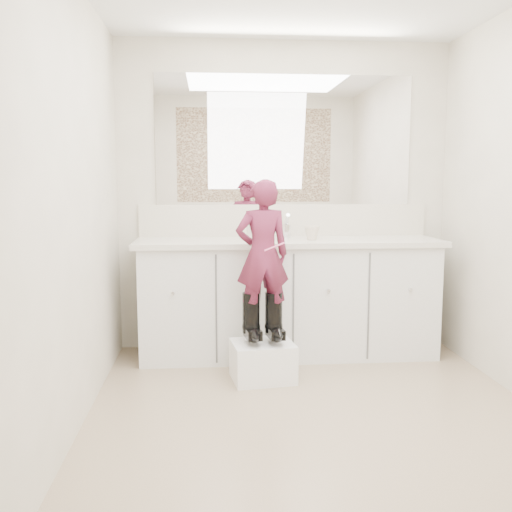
{
  "coord_description": "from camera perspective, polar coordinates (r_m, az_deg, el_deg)",
  "views": [
    {
      "loc": [
        -0.6,
        -3.0,
        1.33
      ],
      "look_at": [
        -0.28,
        0.76,
        0.83
      ],
      "focal_mm": 40.0,
      "sensor_mm": 36.0,
      "label": 1
    }
  ],
  "objects": [
    {
      "name": "floor",
      "position": [
        3.34,
        6.18,
        -15.95
      ],
      "size": [
        3.0,
        3.0,
        0.0
      ],
      "primitive_type": "plane",
      "color": "#8F7B5E",
      "rests_on": "ground"
    },
    {
      "name": "wall_back",
      "position": [
        4.54,
        2.81,
        5.93
      ],
      "size": [
        2.6,
        0.0,
        2.6
      ],
      "primitive_type": "plane",
      "rotation": [
        1.57,
        0.0,
        0.0
      ],
      "color": "beige",
      "rests_on": "floor"
    },
    {
      "name": "wall_front",
      "position": [
        1.62,
        16.84,
        2.68
      ],
      "size": [
        2.6,
        0.0,
        2.6
      ],
      "primitive_type": "plane",
      "rotation": [
        -1.57,
        0.0,
        0.0
      ],
      "color": "beige",
      "rests_on": "floor"
    },
    {
      "name": "wall_left",
      "position": [
        3.09,
        -18.0,
        4.8
      ],
      "size": [
        0.0,
        3.0,
        3.0
      ],
      "primitive_type": "plane",
      "rotation": [
        1.57,
        0.0,
        1.57
      ],
      "color": "beige",
      "rests_on": "floor"
    },
    {
      "name": "vanity_cabinet",
      "position": [
        4.36,
        3.22,
        -4.4
      ],
      "size": [
        2.2,
        0.55,
        0.85
      ],
      "primitive_type": "cube",
      "color": "silver",
      "rests_on": "floor"
    },
    {
      "name": "countertop",
      "position": [
        4.28,
        3.29,
        1.4
      ],
      "size": [
        2.28,
        0.58,
        0.04
      ],
      "primitive_type": "cube",
      "color": "beige",
      "rests_on": "vanity_cabinet"
    },
    {
      "name": "backsplash",
      "position": [
        4.54,
        2.82,
        3.59
      ],
      "size": [
        2.28,
        0.03,
        0.25
      ],
      "primitive_type": "cube",
      "color": "beige",
      "rests_on": "countertop"
    },
    {
      "name": "mirror",
      "position": [
        4.54,
        2.86,
        11.48
      ],
      "size": [
        2.0,
        0.02,
        1.0
      ],
      "primitive_type": "cube",
      "color": "white",
      "rests_on": "wall_back"
    },
    {
      "name": "dot_panel",
      "position": [
        1.66,
        17.33,
        18.4
      ],
      "size": [
        2.0,
        0.01,
        1.2
      ],
      "primitive_type": "cube",
      "color": "#472819",
      "rests_on": "wall_front"
    },
    {
      "name": "faucet",
      "position": [
        4.44,
        3.0,
        2.52
      ],
      "size": [
        0.08,
        0.08,
        0.1
      ],
      "primitive_type": "cylinder",
      "color": "silver",
      "rests_on": "countertop"
    },
    {
      "name": "cup",
      "position": [
        4.26,
        5.61,
        2.32
      ],
      "size": [
        0.14,
        0.14,
        0.1
      ],
      "primitive_type": "imported",
      "rotation": [
        0.0,
        0.0,
        -0.33
      ],
      "color": "beige",
      "rests_on": "countertop"
    },
    {
      "name": "soap_bottle",
      "position": [
        4.19,
        -0.34,
        2.81
      ],
      "size": [
        0.09,
        0.09,
        0.18
      ],
      "primitive_type": "imported",
      "rotation": [
        0.0,
        0.0,
        0.03
      ],
      "color": "beige",
      "rests_on": "countertop"
    },
    {
      "name": "step_stool",
      "position": [
        3.88,
        0.67,
        -10.47
      ],
      "size": [
        0.44,
        0.38,
        0.26
      ],
      "primitive_type": "cube",
      "rotation": [
        0.0,
        0.0,
        0.13
      ],
      "color": "white",
      "rests_on": "floor"
    },
    {
      "name": "boot_left",
      "position": [
        3.81,
        -0.49,
        -6.18
      ],
      "size": [
        0.15,
        0.24,
        0.33
      ],
      "primitive_type": null,
      "rotation": [
        0.0,
        0.0,
        0.13
      ],
      "color": "black",
      "rests_on": "step_stool"
    },
    {
      "name": "boot_right",
      "position": [
        3.82,
        1.77,
        -6.13
      ],
      "size": [
        0.15,
        0.24,
        0.33
      ],
      "primitive_type": null,
      "rotation": [
        0.0,
        0.0,
        0.13
      ],
      "color": "black",
      "rests_on": "step_stool"
    },
    {
      "name": "toddler",
      "position": [
        3.74,
        0.65,
        0.15
      ],
      "size": [
        0.39,
        0.28,
        0.98
      ],
      "primitive_type": "imported",
      "rotation": [
        0.0,
        0.0,
        3.27
      ],
      "color": "#9F3058",
      "rests_on": "step_stool"
    },
    {
      "name": "toothbrush",
      "position": [
        3.66,
        1.86,
        0.93
      ],
      "size": [
        0.14,
        0.03,
        0.06
      ],
      "primitive_type": "cylinder",
      "rotation": [
        0.0,
        1.22,
        0.13
      ],
      "color": "pink",
      "rests_on": "toddler"
    }
  ]
}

